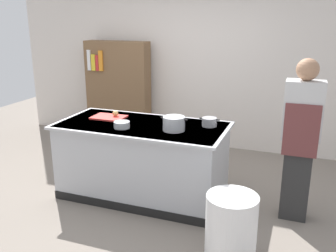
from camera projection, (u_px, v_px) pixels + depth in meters
ground_plane at (143, 195)px, 4.59m from camera, size 10.00×10.00×0.00m
back_wall at (194, 54)px, 6.04m from camera, size 6.40×0.12×3.00m
counter_island at (143, 159)px, 4.45m from camera, size 1.98×0.98×0.90m
cutting_board at (109, 117)px, 4.59m from camera, size 0.40×0.28×0.02m
onion at (115, 113)px, 4.59m from camera, size 0.07×0.07×0.07m
stock_pot at (174, 124)px, 4.08m from camera, size 0.31×0.24×0.16m
sauce_pan at (209, 122)px, 4.25m from camera, size 0.23×0.17×0.10m
mixing_bowl at (122, 125)px, 4.18m from camera, size 0.18×0.18×0.07m
trash_bin at (231, 227)px, 3.32m from camera, size 0.46×0.46×0.62m
person_chef at (300, 137)px, 3.83m from camera, size 0.38×0.25×1.72m
bookshelf at (118, 92)px, 6.37m from camera, size 1.10×0.31×1.70m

